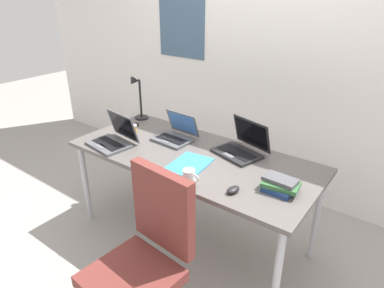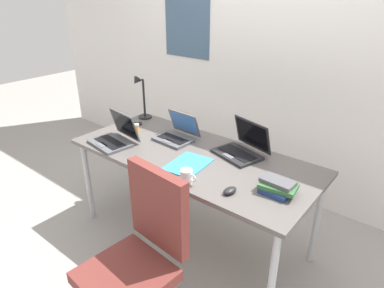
{
  "view_description": "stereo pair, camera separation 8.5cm",
  "coord_description": "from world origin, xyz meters",
  "px_view_note": "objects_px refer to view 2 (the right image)",
  "views": [
    {
      "loc": [
        1.29,
        -1.74,
        1.83
      ],
      "look_at": [
        0.0,
        0.0,
        0.82
      ],
      "focal_mm": 31.65,
      "sensor_mm": 36.0,
      "label": 1
    },
    {
      "loc": [
        1.36,
        -1.69,
        1.83
      ],
      "look_at": [
        0.0,
        0.0,
        0.82
      ],
      "focal_mm": 31.65,
      "sensor_mm": 36.0,
      "label": 2
    }
  ],
  "objects_px": {
    "book_stack": "(277,187)",
    "office_chair": "(138,271)",
    "desk_lamp": "(141,98)",
    "laptop_mid_desk": "(242,148)",
    "pill_bottle": "(137,128)",
    "coffee_mug": "(187,176)",
    "cell_phone": "(134,124)",
    "paper_folder_near_lamp": "(188,164)",
    "computer_mouse": "(230,191)",
    "laptop_by_keyboard": "(176,134)",
    "laptop_far_corner": "(115,137)"
  },
  "relations": [
    {
      "from": "book_stack",
      "to": "office_chair",
      "type": "relative_size",
      "value": 0.23
    },
    {
      "from": "desk_lamp",
      "to": "laptop_mid_desk",
      "type": "xyz_separation_m",
      "value": [
        1.07,
        -0.05,
        -0.15
      ]
    },
    {
      "from": "laptop_mid_desk",
      "to": "pill_bottle",
      "type": "xyz_separation_m",
      "value": [
        -0.87,
        -0.2,
        -0.01
      ]
    },
    {
      "from": "coffee_mug",
      "to": "laptop_mid_desk",
      "type": "bearing_deg",
      "value": 84.17
    },
    {
      "from": "desk_lamp",
      "to": "office_chair",
      "type": "xyz_separation_m",
      "value": [
        1.04,
        -1.06,
        -0.54
      ]
    },
    {
      "from": "cell_phone",
      "to": "book_stack",
      "type": "bearing_deg",
      "value": 32.77
    },
    {
      "from": "paper_folder_near_lamp",
      "to": "coffee_mug",
      "type": "distance_m",
      "value": 0.23
    },
    {
      "from": "desk_lamp",
      "to": "paper_folder_near_lamp",
      "type": "height_order",
      "value": "desk_lamp"
    },
    {
      "from": "laptop_mid_desk",
      "to": "office_chair",
      "type": "relative_size",
      "value": 0.4
    },
    {
      "from": "computer_mouse",
      "to": "coffee_mug",
      "type": "height_order",
      "value": "coffee_mug"
    },
    {
      "from": "paper_folder_near_lamp",
      "to": "coffee_mug",
      "type": "bearing_deg",
      "value": -52.74
    },
    {
      "from": "book_stack",
      "to": "coffee_mug",
      "type": "relative_size",
      "value": 1.99
    },
    {
      "from": "book_stack",
      "to": "paper_folder_near_lamp",
      "type": "bearing_deg",
      "value": -174.11
    },
    {
      "from": "laptop_by_keyboard",
      "to": "pill_bottle",
      "type": "bearing_deg",
      "value": -162.85
    },
    {
      "from": "cell_phone",
      "to": "office_chair",
      "type": "relative_size",
      "value": 0.14
    },
    {
      "from": "computer_mouse",
      "to": "book_stack",
      "type": "distance_m",
      "value": 0.28
    },
    {
      "from": "laptop_by_keyboard",
      "to": "laptop_mid_desk",
      "type": "distance_m",
      "value": 0.54
    },
    {
      "from": "coffee_mug",
      "to": "office_chair",
      "type": "distance_m",
      "value": 0.6
    },
    {
      "from": "computer_mouse",
      "to": "pill_bottle",
      "type": "distance_m",
      "value": 1.12
    },
    {
      "from": "pill_bottle",
      "to": "paper_folder_near_lamp",
      "type": "xyz_separation_m",
      "value": [
        0.68,
        -0.16,
        -0.04
      ]
    },
    {
      "from": "cell_phone",
      "to": "paper_folder_near_lamp",
      "type": "distance_m",
      "value": 0.88
    },
    {
      "from": "paper_folder_near_lamp",
      "to": "desk_lamp",
      "type": "bearing_deg",
      "value": 154.62
    },
    {
      "from": "laptop_by_keyboard",
      "to": "pill_bottle",
      "type": "distance_m",
      "value": 0.36
    },
    {
      "from": "pill_bottle",
      "to": "office_chair",
      "type": "bearing_deg",
      "value": -43.75
    },
    {
      "from": "pill_bottle",
      "to": "office_chair",
      "type": "height_order",
      "value": "office_chair"
    },
    {
      "from": "office_chair",
      "to": "book_stack",
      "type": "bearing_deg",
      "value": 57.13
    },
    {
      "from": "paper_folder_near_lamp",
      "to": "office_chair",
      "type": "relative_size",
      "value": 0.32
    },
    {
      "from": "laptop_far_corner",
      "to": "office_chair",
      "type": "distance_m",
      "value": 1.07
    },
    {
      "from": "paper_folder_near_lamp",
      "to": "laptop_by_keyboard",
      "type": "bearing_deg",
      "value": 141.64
    },
    {
      "from": "desk_lamp",
      "to": "laptop_mid_desk",
      "type": "distance_m",
      "value": 1.09
    },
    {
      "from": "desk_lamp",
      "to": "paper_folder_near_lamp",
      "type": "relative_size",
      "value": 1.29
    },
    {
      "from": "laptop_by_keyboard",
      "to": "cell_phone",
      "type": "xyz_separation_m",
      "value": [
        -0.5,
        0.01,
        -0.04
      ]
    },
    {
      "from": "laptop_mid_desk",
      "to": "laptop_far_corner",
      "type": "bearing_deg",
      "value": -152.52
    },
    {
      "from": "laptop_by_keyboard",
      "to": "office_chair",
      "type": "distance_m",
      "value": 1.1
    },
    {
      "from": "cell_phone",
      "to": "pill_bottle",
      "type": "relative_size",
      "value": 1.72
    },
    {
      "from": "cell_phone",
      "to": "laptop_far_corner",
      "type": "bearing_deg",
      "value": -22.37
    },
    {
      "from": "paper_folder_near_lamp",
      "to": "coffee_mug",
      "type": "relative_size",
      "value": 2.74
    },
    {
      "from": "desk_lamp",
      "to": "coffee_mug",
      "type": "distance_m",
      "value": 1.19
    },
    {
      "from": "desk_lamp",
      "to": "laptop_by_keyboard",
      "type": "distance_m",
      "value": 0.59
    },
    {
      "from": "coffee_mug",
      "to": "paper_folder_near_lamp",
      "type": "bearing_deg",
      "value": 127.26
    },
    {
      "from": "laptop_by_keyboard",
      "to": "coffee_mug",
      "type": "relative_size",
      "value": 2.65
    },
    {
      "from": "paper_folder_near_lamp",
      "to": "cell_phone",
      "type": "bearing_deg",
      "value": 161.92
    },
    {
      "from": "laptop_far_corner",
      "to": "cell_phone",
      "type": "distance_m",
      "value": 0.4
    },
    {
      "from": "laptop_by_keyboard",
      "to": "paper_folder_near_lamp",
      "type": "relative_size",
      "value": 0.97
    },
    {
      "from": "laptop_by_keyboard",
      "to": "cell_phone",
      "type": "distance_m",
      "value": 0.5
    },
    {
      "from": "desk_lamp",
      "to": "laptop_far_corner",
      "type": "xyz_separation_m",
      "value": [
        0.22,
        -0.5,
        -0.15
      ]
    },
    {
      "from": "book_stack",
      "to": "coffee_mug",
      "type": "bearing_deg",
      "value": -152.95
    },
    {
      "from": "laptop_far_corner",
      "to": "desk_lamp",
      "type": "bearing_deg",
      "value": 113.93
    },
    {
      "from": "office_chair",
      "to": "laptop_by_keyboard",
      "type": "bearing_deg",
      "value": 118.76
    },
    {
      "from": "desk_lamp",
      "to": "computer_mouse",
      "type": "xyz_separation_m",
      "value": [
        1.29,
        -0.53,
        -0.18
      ]
    }
  ]
}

